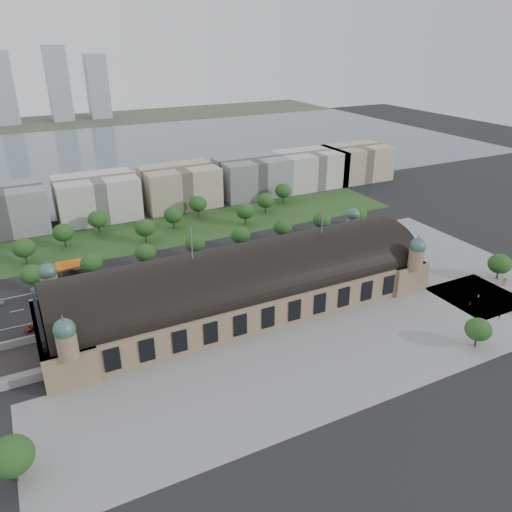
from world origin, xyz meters
name	(u,v)px	position (x,y,z in m)	size (l,w,h in m)	color
ground	(244,308)	(0.00, 0.00, 0.00)	(900.00, 900.00, 0.00)	black
station	(243,285)	(0.00, 0.00, 10.28)	(150.00, 48.40, 44.30)	#8B7656
plaza_south	(328,361)	(10.00, -44.00, 0.00)	(190.00, 48.00, 0.12)	gray
plaza_east	(437,258)	(103.00, 0.00, 0.00)	(56.00, 100.00, 0.12)	gray
road_slab	(165,279)	(-20.00, 38.00, 0.00)	(260.00, 26.00, 0.10)	black
grass_belt	(143,236)	(-15.00, 93.00, 0.00)	(300.00, 45.00, 0.10)	#23481C
petrol_station	(74,264)	(-53.91, 65.28, 2.95)	(14.00, 13.00, 5.05)	#D85A0C
lake	(97,155)	(0.00, 298.00, 0.00)	(700.00, 320.00, 0.08)	slate
far_shore	(65,122)	(0.00, 498.00, 0.00)	(700.00, 120.00, 0.14)	#44513D
far_tower_left	(3,88)	(-60.00, 508.00, 40.00)	(24.00, 24.00, 80.00)	#9EA8B2
far_tower_mid	(58,84)	(0.00, 508.00, 42.50)	(24.00, 24.00, 85.00)	#9EA8B2
far_tower_right	(97,86)	(45.00, 508.00, 37.50)	(24.00, 24.00, 75.00)	#9EA8B2
office_2	(1,210)	(-80.00, 133.00, 12.00)	(45.00, 32.00, 24.00)	gray
office_3	(97,198)	(-30.00, 133.00, 12.00)	(45.00, 32.00, 24.00)	beige
office_4	(180,186)	(20.00, 133.00, 12.00)	(45.00, 32.00, 24.00)	#BBAE93
office_5	(252,177)	(70.00, 133.00, 12.00)	(45.00, 32.00, 24.00)	gray
office_6	(310,169)	(115.00, 133.00, 12.00)	(45.00, 32.00, 24.00)	beige
office_7	(356,163)	(155.00, 133.00, 12.00)	(45.00, 32.00, 24.00)	#BBAE93
tree_row_2	(32,274)	(-72.00, 53.00, 7.43)	(9.60, 9.60, 11.52)	#2D2116
tree_row_3	(91,263)	(-48.00, 53.00, 7.43)	(9.60, 9.60, 11.52)	#2D2116
tree_row_4	(146,253)	(-24.00, 53.00, 7.43)	(9.60, 9.60, 11.52)	#2D2116
tree_row_5	(195,244)	(0.00, 53.00, 7.43)	(9.60, 9.60, 11.52)	#2D2116
tree_row_6	(241,235)	(24.00, 53.00, 7.43)	(9.60, 9.60, 11.52)	#2D2116
tree_row_7	(283,227)	(48.00, 53.00, 7.43)	(9.60, 9.60, 11.52)	#2D2116
tree_row_8	(322,220)	(72.00, 53.00, 7.43)	(9.60, 9.60, 11.52)	#2D2116
tree_row_9	(358,213)	(96.00, 53.00, 7.43)	(9.60, 9.60, 11.52)	#2D2116
tree_belt_3	(24,248)	(-73.00, 83.00, 8.05)	(10.40, 10.40, 12.48)	#2D2116
tree_belt_4	(63,233)	(-54.00, 95.00, 8.05)	(10.40, 10.40, 12.48)	#2D2116
tree_belt_5	(98,219)	(-35.00, 107.00, 8.05)	(10.40, 10.40, 12.48)	#2D2116
tree_belt_6	(145,228)	(-16.00, 83.00, 8.05)	(10.40, 10.40, 12.48)	#2D2116
tree_belt_7	(173,215)	(3.00, 95.00, 8.05)	(10.40, 10.40, 12.48)	#2D2116
tree_belt_8	(198,204)	(22.00, 107.00, 8.05)	(10.40, 10.40, 12.48)	#2D2116
tree_belt_9	(245,211)	(41.00, 83.00, 8.05)	(10.40, 10.40, 12.48)	#2D2116
tree_belt_10	(265,200)	(60.00, 95.00, 8.05)	(10.40, 10.40, 12.48)	#2D2116
tree_belt_11	(283,191)	(79.00, 107.00, 8.05)	(10.40, 10.40, 12.48)	#2D2116
tree_plaza_ne	(500,264)	(110.00, -28.00, 7.43)	(10.00, 10.00, 11.69)	#2D2116
tree_plaza_sw	(11,456)	(-85.00, -50.00, 8.05)	(11.00, 11.00, 12.73)	#2D2116
tree_plaza_s	(478,329)	(60.00, -60.00, 6.80)	(9.00, 9.00, 10.64)	#2D2116
traffic_car_2	(107,296)	(-46.27, 32.87, 0.69)	(2.30, 4.99, 1.39)	black
traffic_car_3	(138,284)	(-32.23, 37.14, 0.77)	(2.17, 5.34, 1.55)	maroon
traffic_car_4	(248,266)	(17.81, 32.92, 0.65)	(1.53, 3.81, 1.30)	#182144
traffic_car_5	(291,252)	(43.55, 37.32, 0.70)	(1.48, 4.24, 1.40)	slate
traffic_car_6	(321,249)	(58.57, 33.26, 0.76)	(2.53, 5.48, 1.52)	silver
parked_car_0	(33,327)	(-75.32, 21.00, 0.68)	(1.43, 4.10, 1.35)	black
parked_car_1	(32,328)	(-75.92, 21.00, 0.81)	(2.68, 5.81, 1.62)	maroon
parked_car_2	(73,319)	(-61.44, 21.00, 0.64)	(1.80, 4.43, 1.29)	#1C224F
parked_car_3	(138,298)	(-35.63, 25.00, 0.74)	(1.74, 4.33, 1.47)	slate
parked_car_4	(119,308)	(-44.07, 21.00, 0.66)	(1.40, 4.02, 1.32)	silver
parked_car_5	(153,300)	(-30.39, 21.00, 0.65)	(2.15, 4.66, 1.30)	#999CA1
parked_car_6	(120,306)	(-43.38, 22.69, 0.68)	(1.91, 4.69, 1.36)	black
bus_west	(166,288)	(-22.93, 27.00, 1.63)	(2.73, 11.67, 3.25)	#AB361B
bus_mid	(242,270)	(12.80, 27.98, 1.70)	(2.86, 12.20, 3.40)	silver
bus_east	(293,259)	(38.84, 27.00, 1.85)	(3.11, 13.30, 3.70)	#BCB7AE
advertising_column	(505,282)	(107.92, -33.53, 1.61)	(1.63, 1.63, 3.10)	#DD5C37
pedestrian_1	(470,304)	(80.81, -39.30, 0.95)	(0.69, 0.45, 1.90)	gray
pedestrian_2	(480,277)	(103.97, -24.05, 0.82)	(0.79, 0.46, 1.63)	gray
pedestrian_4	(499,317)	(82.14, -51.75, 0.96)	(1.24, 0.54, 1.92)	gray
pedestrian_5	(479,296)	(89.34, -36.05, 0.78)	(0.76, 0.44, 1.56)	gray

